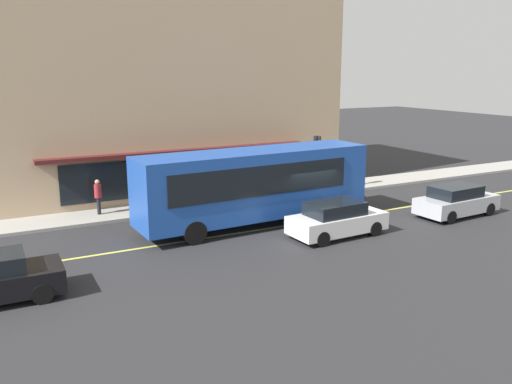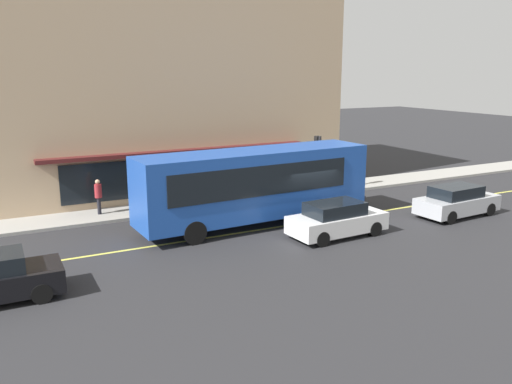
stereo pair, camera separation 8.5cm
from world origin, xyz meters
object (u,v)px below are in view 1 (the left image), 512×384
(car_silver, at_px, (456,201))
(car_white, at_px, (337,219))
(bus, at_px, (256,183))
(pedestrian_near_storefront, at_px, (362,168))
(pedestrian_at_corner, at_px, (98,194))
(traffic_light, at_px, (317,150))

(car_silver, bearing_deg, car_white, 179.51)
(bus, relative_size, car_silver, 2.56)
(car_silver, height_order, pedestrian_near_storefront, pedestrian_near_storefront)
(car_white, height_order, pedestrian_at_corner, pedestrian_at_corner)
(traffic_light, bearing_deg, bus, -146.43)
(bus, height_order, traffic_light, bus)
(traffic_light, relative_size, car_white, 0.73)
(pedestrian_at_corner, bearing_deg, car_white, -42.60)
(traffic_light, relative_size, pedestrian_at_corner, 1.86)
(traffic_light, relative_size, car_silver, 0.73)
(traffic_light, xyz_separation_m, car_white, (-3.76, -7.13, -1.79))
(traffic_light, distance_m, car_silver, 8.15)
(traffic_light, xyz_separation_m, pedestrian_at_corner, (-12.25, 0.67, -1.35))
(bus, relative_size, pedestrian_near_storefront, 6.53)
(bus, relative_size, car_white, 2.56)
(pedestrian_at_corner, bearing_deg, car_silver, -26.70)
(car_silver, bearing_deg, bus, 161.63)
(bus, bearing_deg, car_silver, -18.37)
(traffic_light, distance_m, pedestrian_near_storefront, 3.67)
(car_silver, distance_m, pedestrian_near_storefront, 7.39)
(bus, xyz_separation_m, pedestrian_near_storefront, (9.51, 4.23, -0.80))
(pedestrian_at_corner, bearing_deg, traffic_light, -3.11)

